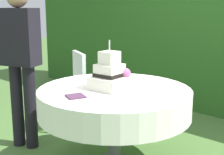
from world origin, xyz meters
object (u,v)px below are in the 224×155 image
object	(u,v)px
cake_table	(114,102)
napkin_stack	(76,96)
serving_plate_left	(66,89)
serving_plate_near	(106,100)
wedding_cake	(110,76)
standing_person	(21,57)
serving_plate_right	(78,82)
garden_chair	(71,82)
serving_plate_far	(168,85)

from	to	relation	value
cake_table	napkin_stack	xyz separation A→B (m)	(-0.06, -0.39, 0.12)
cake_table	serving_plate_left	world-z (taller)	serving_plate_left
cake_table	serving_plate_near	bearing A→B (deg)	-59.08
wedding_cake	standing_person	size ratio (longest dim) A/B	0.26
serving_plate_right	garden_chair	size ratio (longest dim) A/B	0.13
cake_table	standing_person	size ratio (longest dim) A/B	0.82
cake_table	serving_plate_left	size ratio (longest dim) A/B	9.78
wedding_cake	garden_chair	distance (m)	1.16
serving_plate_far	napkin_stack	size ratio (longest dim) A/B	0.77
wedding_cake	serving_plate_right	xyz separation A→B (m)	(-0.38, -0.02, -0.11)
serving_plate_right	garden_chair	world-z (taller)	garden_chair
serving_plate_left	standing_person	distance (m)	0.71
wedding_cake	serving_plate_right	bearing A→B (deg)	-176.81
wedding_cake	serving_plate_left	xyz separation A→B (m)	(-0.27, -0.26, -0.11)
cake_table	garden_chair	xyz separation A→B (m)	(-1.05, 0.42, -0.07)
napkin_stack	standing_person	world-z (taller)	standing_person
serving_plate_near	napkin_stack	size ratio (longest dim) A/B	0.92
serving_plate_near	napkin_stack	world-z (taller)	napkin_stack
serving_plate_far	standing_person	size ratio (longest dim) A/B	0.07
serving_plate_near	serving_plate_far	bearing A→B (deg)	82.32
serving_plate_near	standing_person	world-z (taller)	standing_person
cake_table	serving_plate_far	xyz separation A→B (m)	(0.28, 0.40, 0.12)
garden_chair	serving_plate_far	bearing A→B (deg)	-0.86
serving_plate_near	napkin_stack	distance (m)	0.26
standing_person	garden_chair	bearing A→B (deg)	95.46
cake_table	serving_plate_far	bearing A→B (deg)	54.99
garden_chair	serving_plate_left	bearing A→B (deg)	-43.31
serving_plate_near	serving_plate_left	xyz separation A→B (m)	(-0.48, 0.02, 0.00)
serving_plate_far	serving_plate_right	xyz separation A→B (m)	(-0.69, -0.45, 0.00)
wedding_cake	standing_person	world-z (taller)	standing_person
serving_plate_near	serving_plate_far	size ratio (longest dim) A/B	1.20
serving_plate_right	napkin_stack	xyz separation A→B (m)	(0.35, -0.34, 0.00)
wedding_cake	napkin_stack	world-z (taller)	wedding_cake
serving_plate_near	serving_plate_far	world-z (taller)	same
serving_plate_far	standing_person	distance (m)	1.44
cake_table	napkin_stack	world-z (taller)	napkin_stack
garden_chair	serving_plate_near	bearing A→B (deg)	-30.44
serving_plate_near	serving_plate_left	distance (m)	0.48
serving_plate_near	standing_person	distance (m)	1.18
serving_plate_far	serving_plate_left	xyz separation A→B (m)	(-0.58, -0.69, 0.00)
wedding_cake	garden_chair	world-z (taller)	wedding_cake
serving_plate_left	napkin_stack	size ratio (longest dim) A/B	0.98
serving_plate_right	wedding_cake	bearing A→B (deg)	3.19
cake_table	serving_plate_left	distance (m)	0.43
wedding_cake	cake_table	bearing A→B (deg)	52.20
wedding_cake	serving_plate_near	xyz separation A→B (m)	(0.21, -0.28, -0.11)
serving_plate_left	garden_chair	bearing A→B (deg)	136.69
cake_table	serving_plate_far	distance (m)	0.50
napkin_stack	standing_person	distance (m)	0.95
wedding_cake	garden_chair	size ratio (longest dim) A/B	0.47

